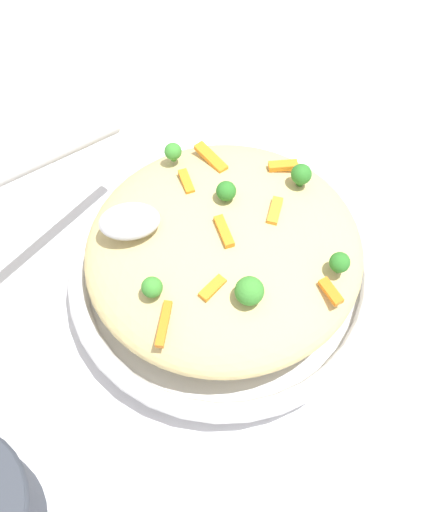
% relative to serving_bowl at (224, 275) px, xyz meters
% --- Properties ---
extents(ground_plane, '(2.40, 2.40, 0.00)m').
position_rel_serving_bowl_xyz_m(ground_plane, '(0.00, 0.00, -0.02)').
color(ground_plane, silver).
extents(serving_bowl, '(0.31, 0.31, 0.04)m').
position_rel_serving_bowl_xyz_m(serving_bowl, '(0.00, 0.00, 0.00)').
color(serving_bowl, silver).
rests_on(serving_bowl, ground_plane).
extents(pasta_mound, '(0.26, 0.26, 0.06)m').
position_rel_serving_bowl_xyz_m(pasta_mound, '(0.00, 0.00, 0.05)').
color(pasta_mound, '#D1BA7A').
rests_on(pasta_mound, serving_bowl).
extents(carrot_piece_0, '(0.02, 0.03, 0.01)m').
position_rel_serving_bowl_xyz_m(carrot_piece_0, '(-0.00, 0.00, 0.08)').
color(carrot_piece_0, orange).
rests_on(carrot_piece_0, pasta_mound).
extents(carrot_piece_1, '(0.01, 0.03, 0.01)m').
position_rel_serving_bowl_xyz_m(carrot_piece_1, '(0.03, -0.06, 0.07)').
color(carrot_piece_1, orange).
rests_on(carrot_piece_1, pasta_mound).
extents(carrot_piece_2, '(0.03, 0.02, 0.01)m').
position_rel_serving_bowl_xyz_m(carrot_piece_2, '(0.02, 0.05, 0.08)').
color(carrot_piece_2, orange).
rests_on(carrot_piece_2, pasta_mound).
extents(carrot_piece_3, '(0.03, 0.01, 0.01)m').
position_rel_serving_bowl_xyz_m(carrot_piece_3, '(-0.07, -0.07, 0.07)').
color(carrot_piece_3, orange).
rests_on(carrot_piece_3, pasta_mound).
extents(carrot_piece_4, '(0.02, 0.04, 0.01)m').
position_rel_serving_bowl_xyz_m(carrot_piece_4, '(0.06, 0.08, 0.07)').
color(carrot_piece_4, orange).
rests_on(carrot_piece_4, pasta_mound).
extents(carrot_piece_5, '(0.02, 0.03, 0.01)m').
position_rel_serving_bowl_xyz_m(carrot_piece_5, '(-0.05, -0.02, 0.08)').
color(carrot_piece_5, orange).
rests_on(carrot_piece_5, pasta_mound).
extents(carrot_piece_6, '(0.02, 0.03, 0.01)m').
position_rel_serving_bowl_xyz_m(carrot_piece_6, '(-0.08, 0.07, 0.07)').
color(carrot_piece_6, orange).
rests_on(carrot_piece_6, pasta_mound).
extents(carrot_piece_7, '(0.03, 0.04, 0.01)m').
position_rel_serving_bowl_xyz_m(carrot_piece_7, '(-0.00, -0.09, 0.07)').
color(carrot_piece_7, orange).
rests_on(carrot_piece_7, pasta_mound).
extents(broccoli_floret_0, '(0.02, 0.02, 0.03)m').
position_rel_serving_bowl_xyz_m(broccoli_floret_0, '(-0.08, -0.05, 0.08)').
color(broccoli_floret_0, '#296820').
rests_on(broccoli_floret_0, pasta_mound).
extents(broccoli_floret_1, '(0.02, 0.02, 0.02)m').
position_rel_serving_bowl_xyz_m(broccoli_floret_1, '(0.04, -0.10, 0.08)').
color(broccoli_floret_1, '#377928').
rests_on(broccoli_floret_1, pasta_mound).
extents(broccoli_floret_2, '(0.02, 0.02, 0.02)m').
position_rel_serving_bowl_xyz_m(broccoli_floret_2, '(0.07, 0.05, 0.08)').
color(broccoli_floret_2, '#377928').
rests_on(broccoli_floret_2, pasta_mound).
extents(broccoli_floret_3, '(0.03, 0.03, 0.03)m').
position_rel_serving_bowl_xyz_m(broccoli_floret_3, '(-0.01, 0.07, 0.09)').
color(broccoli_floret_3, '#377928').
rests_on(broccoli_floret_3, pasta_mound).
extents(broccoli_floret_4, '(0.02, 0.02, 0.02)m').
position_rel_serving_bowl_xyz_m(broccoli_floret_4, '(-0.10, 0.05, 0.08)').
color(broccoli_floret_4, '#296820').
rests_on(broccoli_floret_4, pasta_mound).
extents(broccoli_floret_5, '(0.02, 0.02, 0.02)m').
position_rel_serving_bowl_xyz_m(broccoli_floret_5, '(-0.01, -0.04, 0.09)').
color(broccoli_floret_5, '#296820').
rests_on(broccoli_floret_5, pasta_mound).
extents(serving_spoon, '(0.15, 0.14, 0.09)m').
position_rel_serving_bowl_xyz_m(serving_spoon, '(0.11, -0.04, 0.10)').
color(serving_spoon, '#B7B7BC').
rests_on(serving_spoon, pasta_mound).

